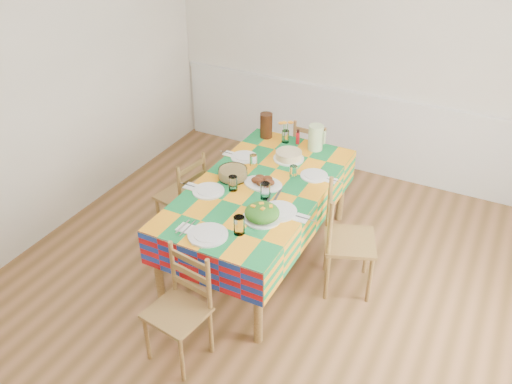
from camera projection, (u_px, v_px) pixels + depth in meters
room at (263, 161)px, 3.59m from camera, size 4.58×5.08×2.78m
wainscot at (364, 131)px, 5.92m from camera, size 4.41×0.06×0.92m
dining_table at (260, 194)px, 4.51m from camera, size 1.03×1.92×0.75m
setting_near_head at (218, 231)px, 3.89m from camera, size 0.48×0.32×0.14m
setting_left_near at (217, 188)px, 4.39m from camera, size 0.48×0.28×0.13m
setting_left_far at (247, 158)px, 4.81m from camera, size 0.44×0.26×0.11m
setting_right_near at (274, 204)px, 4.19m from camera, size 0.53×0.31×0.14m
setting_right_far at (307, 174)px, 4.57m from camera, size 0.44×0.26×0.11m
meat_platter at (263, 182)px, 4.47m from camera, size 0.33×0.24×0.06m
salad_platter at (262, 213)px, 4.05m from camera, size 0.29×0.29×0.12m
pasta_bowl at (233, 173)px, 4.55m from camera, size 0.25×0.25×0.09m
cake at (289, 156)px, 4.83m from camera, size 0.28×0.28×0.08m
serving_utensils at (272, 198)px, 4.31m from camera, size 0.15×0.33×0.01m
flower_vase at (285, 133)px, 5.08m from camera, size 0.14×0.12×0.23m
hot_sauce at (298, 137)px, 5.06m from camera, size 0.03×0.03×0.14m
green_pitcher at (316, 137)px, 4.95m from camera, size 0.14×0.14×0.24m
tea_pitcher at (266, 125)px, 5.16m from camera, size 0.12×0.12×0.24m
name_card at (198, 245)px, 3.79m from camera, size 0.09×0.03×0.02m
chair_near at (181, 309)px, 3.73m from camera, size 0.43×0.41×0.86m
chair_far at (313, 158)px, 5.55m from camera, size 0.39×0.37×0.84m
chair_left at (184, 197)px, 4.93m from camera, size 0.42×0.43×0.85m
chair_right at (345, 241)px, 4.31m from camera, size 0.52×0.53×0.94m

